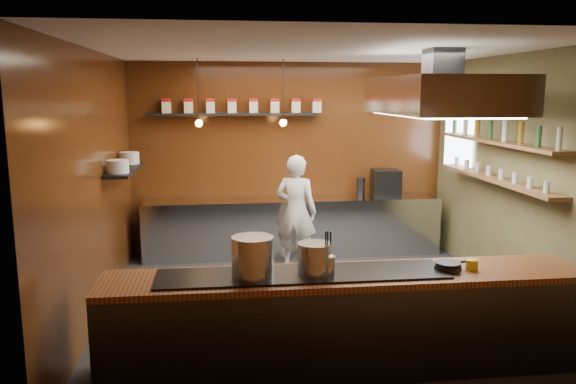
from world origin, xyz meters
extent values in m
plane|color=black|center=(0.00, 0.00, 0.00)|extent=(5.00, 5.00, 0.00)
plane|color=#3D180B|center=(0.00, 2.50, 1.50)|extent=(5.00, 0.00, 5.00)
plane|color=#3D180B|center=(-2.50, 0.00, 1.50)|extent=(0.00, 5.00, 5.00)
plane|color=brown|center=(2.50, 0.00, 1.50)|extent=(0.00, 5.00, 5.00)
plane|color=silver|center=(0.00, 0.00, 3.00)|extent=(5.00, 5.00, 0.00)
plane|color=white|center=(2.45, 1.70, 1.90)|extent=(0.00, 1.00, 1.00)
cube|color=silver|center=(0.00, 2.17, 0.45)|extent=(4.60, 0.65, 0.90)
cube|color=#38383D|center=(0.00, -1.60, 0.43)|extent=(4.40, 0.70, 0.86)
cube|color=brown|center=(0.00, -1.60, 0.89)|extent=(4.40, 0.72, 0.06)
cube|color=black|center=(-0.40, -1.60, 0.93)|extent=(2.60, 0.55, 0.02)
cube|color=black|center=(-0.90, 2.36, 2.20)|extent=(2.60, 0.26, 0.04)
cube|color=black|center=(-2.34, 1.00, 1.55)|extent=(0.30, 1.40, 0.04)
cube|color=brown|center=(2.34, 0.30, 1.92)|extent=(0.26, 2.80, 0.04)
cube|color=brown|center=(2.34, 0.30, 1.45)|extent=(0.26, 2.80, 0.04)
cube|color=#38383D|center=(1.30, -0.40, 2.85)|extent=(0.35, 0.35, 0.30)
cube|color=silver|center=(1.30, -0.40, 2.50)|extent=(1.20, 2.00, 0.40)
cube|color=white|center=(1.30, -0.40, 2.29)|extent=(1.00, 1.80, 0.02)
cylinder|color=black|center=(-1.40, 1.70, 2.55)|extent=(0.01, 0.01, 0.90)
sphere|color=orange|center=(-1.40, 1.70, 2.10)|extent=(0.10, 0.10, 0.10)
cylinder|color=black|center=(-0.20, 1.70, 2.55)|extent=(0.01, 0.01, 0.90)
sphere|color=orange|center=(-0.20, 1.70, 2.10)|extent=(0.10, 0.10, 0.10)
cube|color=beige|center=(-1.90, 2.36, 2.31)|extent=(0.13, 0.13, 0.17)
cube|color=maroon|center=(-1.90, 2.36, 2.42)|extent=(0.13, 0.13, 0.05)
cube|color=beige|center=(-1.57, 2.36, 2.31)|extent=(0.13, 0.13, 0.17)
cube|color=maroon|center=(-1.57, 2.36, 2.42)|extent=(0.14, 0.13, 0.05)
cube|color=beige|center=(-1.24, 2.36, 2.31)|extent=(0.13, 0.13, 0.17)
cube|color=maroon|center=(-1.24, 2.36, 2.42)|extent=(0.13, 0.13, 0.05)
cube|color=beige|center=(-0.91, 2.36, 2.31)|extent=(0.13, 0.13, 0.17)
cube|color=maroon|center=(-0.91, 2.36, 2.42)|extent=(0.14, 0.13, 0.05)
cube|color=beige|center=(-0.59, 2.36, 2.31)|extent=(0.13, 0.13, 0.17)
cube|color=maroon|center=(-0.59, 2.36, 2.42)|extent=(0.14, 0.13, 0.05)
cube|color=beige|center=(-0.26, 2.36, 2.31)|extent=(0.13, 0.13, 0.17)
cube|color=maroon|center=(-0.26, 2.36, 2.42)|extent=(0.14, 0.13, 0.05)
cube|color=beige|center=(0.07, 2.36, 2.31)|extent=(0.13, 0.13, 0.17)
cube|color=maroon|center=(0.07, 2.36, 2.42)|extent=(0.14, 0.13, 0.05)
cube|color=beige|center=(0.40, 2.36, 2.31)|extent=(0.13, 0.13, 0.17)
cube|color=maroon|center=(0.40, 2.36, 2.42)|extent=(0.14, 0.13, 0.05)
cylinder|color=silver|center=(-2.34, 0.55, 1.65)|extent=(0.26, 0.26, 0.16)
cylinder|color=silver|center=(-2.34, 1.45, 1.65)|extent=(0.26, 0.26, 0.16)
cylinder|color=silver|center=(2.34, -1.00, 2.06)|extent=(0.06, 0.06, 0.24)
cylinder|color=#2D5933|center=(2.34, -0.63, 2.06)|extent=(0.06, 0.06, 0.24)
cylinder|color=#8C601E|center=(2.34, -0.26, 2.06)|extent=(0.06, 0.06, 0.24)
cylinder|color=silver|center=(2.34, 0.11, 2.06)|extent=(0.06, 0.06, 0.24)
cylinder|color=#2D5933|center=(2.34, 0.49, 2.06)|extent=(0.06, 0.06, 0.24)
cylinder|color=#8C601E|center=(2.34, 0.86, 2.06)|extent=(0.06, 0.06, 0.24)
cylinder|color=silver|center=(2.34, 1.23, 2.06)|extent=(0.06, 0.06, 0.24)
cylinder|color=#2D5933|center=(2.34, 1.60, 2.06)|extent=(0.06, 0.06, 0.24)
cylinder|color=silver|center=(2.34, -0.85, 1.53)|extent=(0.07, 0.07, 0.13)
cylinder|color=silver|center=(2.34, -0.52, 1.53)|extent=(0.07, 0.07, 0.13)
cylinder|color=silver|center=(2.34, -0.19, 1.53)|extent=(0.07, 0.07, 0.13)
cylinder|color=silver|center=(2.34, 0.14, 1.53)|extent=(0.07, 0.07, 0.13)
cylinder|color=silver|center=(2.34, 0.46, 1.53)|extent=(0.07, 0.07, 0.13)
cylinder|color=silver|center=(2.34, 0.79, 1.53)|extent=(0.07, 0.07, 0.13)
cylinder|color=silver|center=(2.34, 1.12, 1.53)|extent=(0.07, 0.07, 0.13)
cylinder|color=silver|center=(2.34, 1.45, 1.53)|extent=(0.07, 0.07, 0.13)
cylinder|color=silver|center=(-0.85, -1.64, 1.12)|extent=(0.46, 0.46, 0.36)
cylinder|color=#B0B2B7|center=(-0.30, -1.64, 1.08)|extent=(0.39, 0.39, 0.28)
cylinder|color=#B8BBC0|center=(-0.19, -1.68, 1.03)|extent=(0.15, 0.15, 0.17)
cylinder|color=black|center=(0.94, -1.65, 0.96)|extent=(0.25, 0.25, 0.03)
cylinder|color=black|center=(0.94, -1.65, 0.99)|extent=(0.23, 0.23, 0.03)
cylinder|color=black|center=(1.13, -1.59, 0.99)|extent=(0.18, 0.07, 0.02)
cylinder|color=gold|center=(1.16, -1.65, 0.97)|extent=(0.13, 0.13, 0.10)
cube|color=black|center=(1.49, 2.16, 1.11)|extent=(0.46, 0.44, 0.43)
imported|color=white|center=(-0.03, 1.51, 0.83)|extent=(0.72, 0.61, 1.66)
camera|label=1|loc=(-1.11, -6.36, 2.53)|focal=35.00mm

